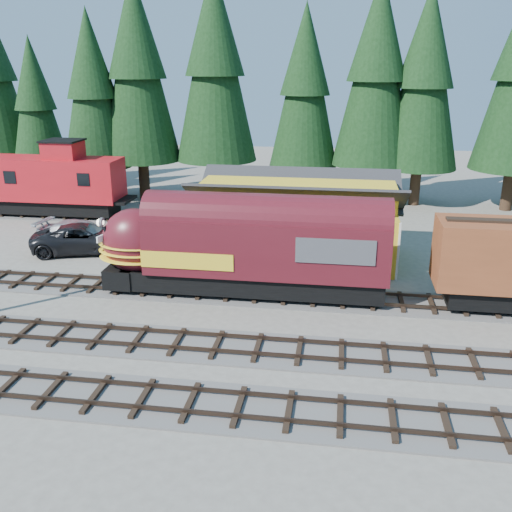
# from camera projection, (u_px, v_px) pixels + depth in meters

# --- Properties ---
(ground) EXTENTS (120.00, 120.00, 0.00)m
(ground) POSITION_uv_depth(u_px,v_px,m) (277.00, 331.00, 26.45)
(ground) COLOR #6B665B
(ground) RESTS_ON ground
(track_siding) EXTENTS (68.00, 3.20, 0.33)m
(track_siding) POSITION_uv_depth(u_px,v_px,m) (482.00, 308.00, 28.75)
(track_siding) COLOR #4C4947
(track_siding) RESTS_ON ground
(track_spur) EXTENTS (32.00, 3.20, 0.33)m
(track_spur) POSITION_uv_depth(u_px,v_px,m) (177.00, 220.00, 44.70)
(track_spur) COLOR #4C4947
(track_spur) RESTS_ON ground
(depot) EXTENTS (12.80, 7.00, 5.30)m
(depot) POSITION_uv_depth(u_px,v_px,m) (297.00, 213.00, 35.32)
(depot) COLOR gold
(depot) RESTS_ON ground
(conifer_backdrop) EXTENTS (80.73, 23.32, 17.07)m
(conifer_backdrop) POSITION_uv_depth(u_px,v_px,m) (375.00, 80.00, 45.26)
(conifer_backdrop) COLOR black
(conifer_backdrop) RESTS_ON ground
(locomotive) EXTENTS (15.43, 3.07, 4.19)m
(locomotive) POSITION_uv_depth(u_px,v_px,m) (236.00, 251.00, 29.78)
(locomotive) COLOR black
(locomotive) RESTS_ON ground
(caboose) EXTENTS (10.92, 3.17, 5.68)m
(caboose) POSITION_uv_depth(u_px,v_px,m) (54.00, 182.00, 45.22)
(caboose) COLOR black
(caboose) RESTS_ON ground
(pickup_truck_a) EXTENTS (7.23, 4.77, 1.85)m
(pickup_truck_a) POSITION_uv_depth(u_px,v_px,m) (85.00, 238.00, 37.16)
(pickup_truck_a) COLOR black
(pickup_truck_a) RESTS_ON ground
(pickup_truck_b) EXTENTS (6.48, 3.21, 1.81)m
(pickup_truck_b) POSITION_uv_depth(u_px,v_px,m) (83.00, 235.00, 37.87)
(pickup_truck_b) COLOR #9DA0A4
(pickup_truck_b) RESTS_ON ground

